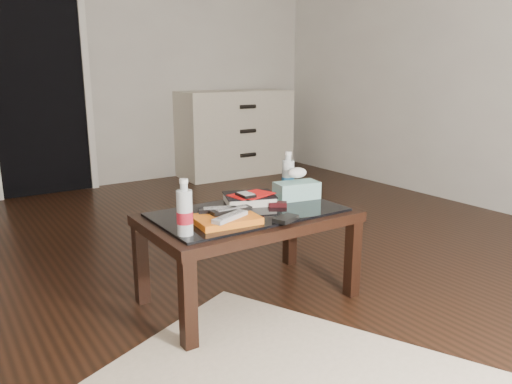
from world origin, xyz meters
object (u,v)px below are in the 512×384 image
Objects in this scene: dresser at (235,133)px; tissue_box at (297,190)px; water_bottle_left at (184,207)px; water_bottle_right at (288,173)px; coffee_table at (248,223)px; textbook at (249,199)px.

dresser is 5.29× the size of tissue_box.
water_bottle_left and water_bottle_right have the same top height.
dresser reaches higher than coffee_table.
dresser is 2.85m from tissue_box.
dresser is 2.76m from water_bottle_right.
water_bottle_right is at bearing 26.54° from textbook.
dresser reaches higher than water_bottle_right.
coffee_table is at bearing -118.27° from dresser.
water_bottle_left is 0.78m from tissue_box.
tissue_box is at bearing -112.87° from dresser.
coffee_table is 4.20× the size of water_bottle_left.
water_bottle_left reaches higher than coffee_table.
water_bottle_left is 0.82m from water_bottle_right.
water_bottle_right is 1.03× the size of tissue_box.
textbook is 1.05× the size of water_bottle_right.
dresser is at bearing 74.84° from tissue_box.
water_bottle_right is at bearing 22.60° from coffee_table.
dresser reaches higher than textbook.
coffee_table is 4.35× the size of tissue_box.
water_bottle_right is at bearing -113.47° from dresser.
tissue_box reaches higher than textbook.
coffee_table is 0.48m from water_bottle_left.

